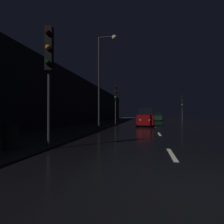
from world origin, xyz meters
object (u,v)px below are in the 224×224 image
object	(u,v)px
streetlamp_overhead	(103,69)
trash_bin_curbside	(11,137)
traffic_light_near_left	(49,59)
traffic_light_far_left	(116,96)
car_approaching_headlights	(145,118)
car_distant_taillights	(158,117)
traffic_light_far_right	(182,103)

from	to	relation	value
streetlamp_overhead	trash_bin_curbside	distance (m)	11.09
traffic_light_near_left	streetlamp_overhead	xyz separation A→B (m)	(0.31, 8.79, 1.66)
traffic_light_far_left	car_approaching_headlights	distance (m)	4.79
traffic_light_near_left	car_distant_taillights	xyz separation A→B (m)	(6.46, 34.15, -2.99)
traffic_light_near_left	car_distant_taillights	size ratio (longest dim) A/B	1.43
streetlamp_overhead	traffic_light_near_left	bearing A→B (deg)	-91.99
trash_bin_curbside	car_distant_taillights	xyz separation A→B (m)	(7.40, 35.25, 0.22)
traffic_light_far_right	traffic_light_far_left	bearing A→B (deg)	-35.30
traffic_light_near_left	streetlamp_overhead	size ratio (longest dim) A/B	0.62
trash_bin_curbside	car_approaching_headlights	world-z (taller)	car_approaching_headlights
traffic_light_far_right	car_distant_taillights	distance (m)	9.89
traffic_light_far_left	streetlamp_overhead	size ratio (longest dim) A/B	0.62
traffic_light_far_right	traffic_light_near_left	bearing A→B (deg)	-8.45
traffic_light_far_left	streetlamp_overhead	distance (m)	7.86
traffic_light_far_right	traffic_light_near_left	world-z (taller)	traffic_light_near_left
car_approaching_headlights	car_distant_taillights	world-z (taller)	car_approaching_headlights
trash_bin_curbside	traffic_light_far_left	bearing A→B (deg)	86.63
traffic_light_far_right	streetlamp_overhead	size ratio (longest dim) A/B	0.54
traffic_light_near_left	car_distant_taillights	distance (m)	34.89
traffic_light_far_left	traffic_light_far_right	bearing A→B (deg)	125.94
traffic_light_near_left	car_approaching_headlights	size ratio (longest dim) A/B	1.18
traffic_light_far_left	streetlamp_overhead	xyz separation A→B (m)	(0.21, -7.69, 1.63)
streetlamp_overhead	car_distant_taillights	size ratio (longest dim) A/B	2.32
traffic_light_near_left	trash_bin_curbside	size ratio (longest dim) A/B	5.63
car_distant_taillights	trash_bin_curbside	bearing A→B (deg)	168.15
traffic_light_far_left	trash_bin_curbside	bearing A→B (deg)	-9.09
trash_bin_curbside	traffic_light_far_right	bearing A→B (deg)	67.57
traffic_light_near_left	trash_bin_curbside	distance (m)	3.53
car_approaching_headlights	traffic_light_near_left	bearing A→B (deg)	-13.84
trash_bin_curbside	car_distant_taillights	size ratio (longest dim) A/B	0.25
traffic_light_far_left	trash_bin_curbside	world-z (taller)	traffic_light_far_left
trash_bin_curbside	streetlamp_overhead	bearing A→B (deg)	82.84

